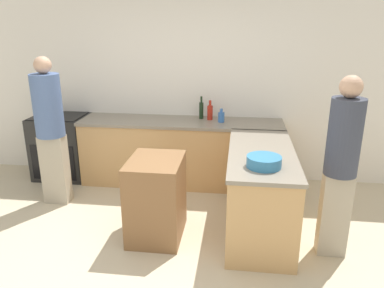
% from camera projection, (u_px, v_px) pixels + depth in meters
% --- Properties ---
extents(ground_plane, '(14.00, 14.00, 0.00)m').
position_uv_depth(ground_plane, '(150.00, 264.00, 3.56)').
color(ground_plane, beige).
extents(wall_back, '(8.00, 0.06, 2.70)m').
position_uv_depth(wall_back, '(184.00, 84.00, 5.27)').
color(wall_back, white).
rests_on(wall_back, ground_plane).
extents(counter_back, '(2.77, 0.65, 0.91)m').
position_uv_depth(counter_back, '(181.00, 152.00, 5.23)').
color(counter_back, tan).
rests_on(counter_back, ground_plane).
extents(counter_peninsula, '(0.69, 1.63, 0.91)m').
position_uv_depth(counter_peninsula, '(260.00, 190.00, 4.06)').
color(counter_peninsula, tan).
rests_on(counter_peninsula, ground_plane).
extents(range_oven, '(0.75, 0.61, 0.92)m').
position_uv_depth(range_oven, '(62.00, 146.00, 5.45)').
color(range_oven, black).
rests_on(range_oven, ground_plane).
extents(island_table, '(0.54, 0.68, 0.87)m').
position_uv_depth(island_table, '(156.00, 198.00, 3.92)').
color(island_table, brown).
rests_on(island_table, ground_plane).
extents(mixing_bowl, '(0.32, 0.32, 0.10)m').
position_uv_depth(mixing_bowl, '(264.00, 162.00, 3.47)').
color(mixing_bowl, teal).
rests_on(mixing_bowl, counter_peninsula).
extents(hot_sauce_bottle, '(0.08, 0.08, 0.27)m').
position_uv_depth(hot_sauce_bottle, '(210.00, 112.00, 5.12)').
color(hot_sauce_bottle, red).
rests_on(hot_sauce_bottle, counter_back).
extents(water_bottle_blue, '(0.09, 0.09, 0.18)m').
position_uv_depth(water_bottle_blue, '(221.00, 117.00, 5.00)').
color(water_bottle_blue, '#386BB7').
rests_on(water_bottle_blue, counter_back).
extents(wine_bottle_dark, '(0.06, 0.06, 0.31)m').
position_uv_depth(wine_bottle_dark, '(201.00, 110.00, 5.16)').
color(wine_bottle_dark, black).
rests_on(wine_bottle_dark, counter_back).
extents(person_by_range, '(0.34, 0.34, 1.82)m').
position_uv_depth(person_by_range, '(50.00, 126.00, 4.50)').
color(person_by_range, '#ADA38E').
rests_on(person_by_range, ground_plane).
extents(person_at_peninsula, '(0.30, 0.30, 1.76)m').
position_uv_depth(person_at_peninsula, '(341.00, 162.00, 3.44)').
color(person_at_peninsula, '#ADA38E').
rests_on(person_at_peninsula, ground_plane).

